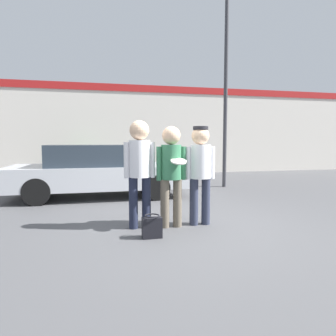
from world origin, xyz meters
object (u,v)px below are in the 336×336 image
(person_middle_with_frisbee, at_px, (171,168))
(parked_car_near, at_px, (98,170))
(person_left, at_px, (140,164))
(person_right, at_px, (200,166))
(handbag, at_px, (152,227))
(shrub, at_px, (78,164))
(street_lamp, at_px, (232,57))

(person_middle_with_frisbee, xyz_separation_m, parked_car_near, (-1.21, 3.23, -0.32))
(person_left, relative_size, parked_car_near, 0.40)
(person_middle_with_frisbee, bearing_deg, person_right, 4.35)
(person_right, bearing_deg, handbag, -150.21)
(person_right, xyz_separation_m, shrub, (-2.57, 7.73, -0.51))
(person_left, distance_m, person_middle_with_frisbee, 0.54)
(parked_car_near, bearing_deg, person_middle_with_frisbee, -69.43)
(shrub, bearing_deg, person_right, -71.58)
(parked_car_near, relative_size, handbag, 12.84)
(person_left, bearing_deg, person_middle_with_frisbee, -6.72)
(person_middle_with_frisbee, xyz_separation_m, person_right, (0.53, 0.04, 0.02))
(person_middle_with_frisbee, distance_m, shrub, 8.05)
(person_left, xyz_separation_m, person_right, (1.05, -0.02, -0.05))
(street_lamp, relative_size, handbag, 19.44)
(person_left, bearing_deg, person_right, -1.20)
(person_right, distance_m, parked_car_near, 3.65)
(person_right, bearing_deg, parked_car_near, 118.57)
(street_lamp, bearing_deg, person_right, -120.75)
(street_lamp, bearing_deg, handbag, -126.19)
(person_left, xyz_separation_m, parked_car_near, (-0.69, 3.17, -0.39))
(person_middle_with_frisbee, distance_m, handbag, 1.07)
(person_middle_with_frisbee, bearing_deg, handbag, -129.98)
(parked_car_near, distance_m, street_lamp, 5.42)
(person_left, relative_size, shrub, 1.70)
(parked_car_near, bearing_deg, person_left, -77.80)
(person_right, bearing_deg, shrub, 108.42)
(person_right, height_order, handbag, person_right)
(handbag, bearing_deg, parked_car_near, 101.97)
(person_right, distance_m, shrub, 8.16)
(person_left, xyz_separation_m, shrub, (-1.52, 7.70, -0.56))
(street_lamp, height_order, handbag, street_lamp)
(person_middle_with_frisbee, relative_size, handbag, 4.86)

